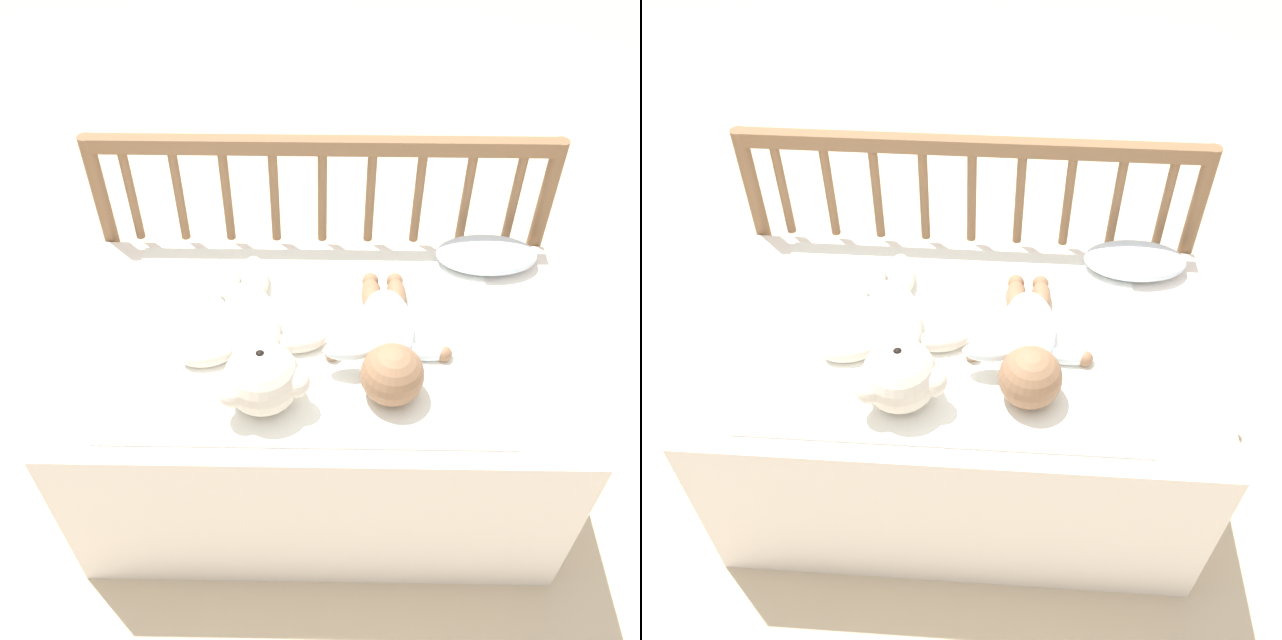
{
  "view_description": "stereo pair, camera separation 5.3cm",
  "coord_description": "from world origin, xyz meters",
  "views": [
    {
      "loc": [
        0.02,
        -1.03,
        1.64
      ],
      "look_at": [
        0.0,
        0.0,
        0.56
      ],
      "focal_mm": 40.0,
      "sensor_mm": 36.0,
      "label": 1
    },
    {
      "loc": [
        0.07,
        -1.03,
        1.64
      ],
      "look_at": [
        0.0,
        0.0,
        0.56
      ],
      "focal_mm": 40.0,
      "sensor_mm": 36.0,
      "label": 2
    }
  ],
  "objects": [
    {
      "name": "teddy_bear",
      "position": [
        -0.13,
        -0.07,
        0.55
      ],
      "size": [
        0.31,
        0.48,
        0.15
      ],
      "color": "silver",
      "rests_on": "crib_mattress"
    },
    {
      "name": "ground_plane",
      "position": [
        0.0,
        0.0,
        0.0
      ],
      "size": [
        12.0,
        12.0,
        0.0
      ],
      "primitive_type": "plane",
      "color": "#C6B293"
    },
    {
      "name": "baby",
      "position": [
        0.14,
        -0.05,
        0.54
      ],
      "size": [
        0.27,
        0.4,
        0.13
      ],
      "color": "white",
      "rests_on": "crib_mattress"
    },
    {
      "name": "small_pillow",
      "position": [
        0.39,
        0.25,
        0.53
      ],
      "size": [
        0.24,
        0.13,
        0.06
      ],
      "color": "silver",
      "rests_on": "crib_mattress"
    },
    {
      "name": "crib_mattress",
      "position": [
        0.0,
        0.0,
        0.25
      ],
      "size": [
        1.09,
        0.64,
        0.5
      ],
      "color": "white",
      "rests_on": "ground_plane"
    },
    {
      "name": "crib_rail",
      "position": [
        0.0,
        0.34,
        0.55
      ],
      "size": [
        1.09,
        0.04,
        0.78
      ],
      "color": "brown",
      "rests_on": "ground_plane"
    },
    {
      "name": "blanket",
      "position": [
        -0.03,
        0.01,
        0.5
      ],
      "size": [
        0.81,
        0.57,
        0.01
      ],
      "color": "white",
      "rests_on": "crib_mattress"
    }
  ]
}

